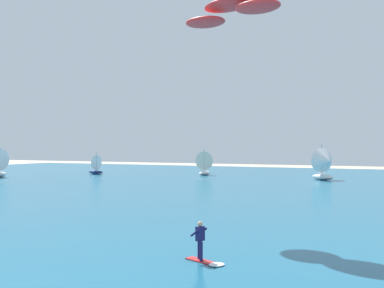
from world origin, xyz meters
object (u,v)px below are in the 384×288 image
sailboat_center_horizon (206,163)px  sailboat_leading (94,164)px  kitesurfer (203,247)px  kite (230,11)px  sailboat_far_left (0,162)px  sailboat_mid_right (325,164)px

sailboat_center_horizon → sailboat_leading: size_ratio=1.20×
kitesurfer → sailboat_center_horizon: sailboat_center_horizon is taller
kite → sailboat_far_left: bearing=151.5°
kitesurfer → sailboat_far_left: sailboat_far_left is taller
kite → sailboat_leading: (-37.78, 37.26, -11.38)m
kitesurfer → sailboat_mid_right: sailboat_mid_right is taller
kite → sailboat_center_horizon: size_ratio=1.72×
sailboat_mid_right → sailboat_center_horizon: bearing=169.7°
kite → sailboat_leading: kite is taller
sailboat_mid_right → kitesurfer: bearing=-88.0°
kitesurfer → sailboat_leading: 60.70m
kitesurfer → kite: bearing=102.4°
kitesurfer → sailboat_far_left: 59.01m
sailboat_far_left → sailboat_leading: (8.62, 12.05, -0.64)m
kitesurfer → sailboat_mid_right: size_ratio=0.40×
sailboat_mid_right → sailboat_leading: size_ratio=1.39×
kitesurfer → sailboat_center_horizon: bearing=112.5°
sailboat_center_horizon → sailboat_mid_right: size_ratio=0.86×
sailboat_center_horizon → sailboat_far_left: sailboat_far_left is taller
kite → sailboat_leading: size_ratio=2.06×
kitesurfer → sailboat_leading: sailboat_leading is taller
kitesurfer → sailboat_leading: bearing=130.8°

